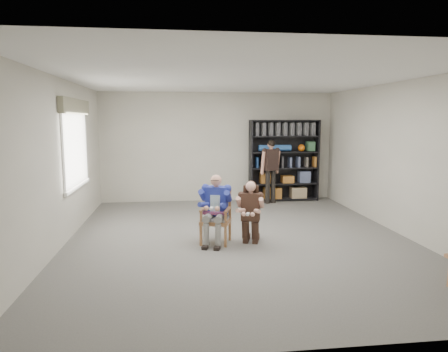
{
  "coord_description": "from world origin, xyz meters",
  "views": [
    {
      "loc": [
        -1.1,
        -6.79,
        2.1
      ],
      "look_at": [
        -0.2,
        0.6,
        1.05
      ],
      "focal_mm": 32.0,
      "sensor_mm": 36.0,
      "label": 1
    }
  ],
  "objects": [
    {
      "name": "bookshelf",
      "position": [
        1.7,
        3.28,
        1.05
      ],
      "size": [
        1.8,
        0.38,
        2.1
      ],
      "primitive_type": null,
      "color": "black",
      "rests_on": "floor"
    },
    {
      "name": "seated_man",
      "position": [
        -0.44,
        -0.18,
        0.6
      ],
      "size": [
        0.71,
        0.84,
        1.19
      ],
      "primitive_type": null,
      "rotation": [
        0.0,
        0.0,
        -0.31
      ],
      "color": "navy",
      "rests_on": "floor"
    },
    {
      "name": "room_shell",
      "position": [
        0.0,
        0.0,
        1.4
      ],
      "size": [
        6.0,
        7.0,
        2.8
      ],
      "primitive_type": null,
      "color": "beige",
      "rests_on": "ground"
    },
    {
      "name": "floor",
      "position": [
        0.0,
        0.0,
        0.0
      ],
      "size": [
        6.0,
        7.0,
        0.01
      ],
      "primitive_type": "cube",
      "color": "#63605B",
      "rests_on": "ground"
    },
    {
      "name": "standing_man",
      "position": [
        1.27,
        2.95,
        0.81
      ],
      "size": [
        0.56,
        0.43,
        1.61
      ],
      "primitive_type": null,
      "rotation": [
        0.0,
        0.0,
        0.35
      ],
      "color": "black",
      "rests_on": "floor"
    },
    {
      "name": "kneeling_woman",
      "position": [
        0.14,
        -0.3,
        0.54
      ],
      "size": [
        0.66,
        0.84,
        1.09
      ],
      "primitive_type": null,
      "rotation": [
        0.0,
        0.0,
        -0.31
      ],
      "color": "#37251D",
      "rests_on": "floor"
    },
    {
      "name": "armchair",
      "position": [
        -0.44,
        -0.18,
        0.46
      ],
      "size": [
        0.66,
        0.65,
        0.92
      ],
      "primitive_type": null,
      "rotation": [
        0.0,
        0.0,
        -0.31
      ],
      "color": "#A06535",
      "rests_on": "floor"
    },
    {
      "name": "window_left",
      "position": [
        -2.95,
        1.0,
        1.63
      ],
      "size": [
        0.16,
        2.0,
        1.75
      ],
      "primitive_type": null,
      "color": "white",
      "rests_on": "room_shell"
    }
  ]
}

